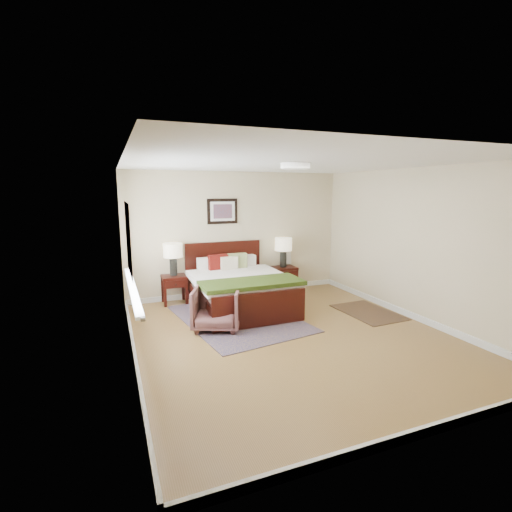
% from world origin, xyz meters
% --- Properties ---
extents(floor, '(5.00, 5.00, 0.00)m').
position_xyz_m(floor, '(0.00, 0.00, 0.00)').
color(floor, olive).
rests_on(floor, ground).
extents(back_wall, '(4.50, 0.04, 2.50)m').
position_xyz_m(back_wall, '(0.00, 2.50, 1.25)').
color(back_wall, beige).
rests_on(back_wall, ground).
extents(front_wall, '(4.50, 0.04, 2.50)m').
position_xyz_m(front_wall, '(0.00, -2.50, 1.25)').
color(front_wall, beige).
rests_on(front_wall, ground).
extents(left_wall, '(0.04, 5.00, 2.50)m').
position_xyz_m(left_wall, '(-2.25, 0.00, 1.25)').
color(left_wall, beige).
rests_on(left_wall, ground).
extents(right_wall, '(0.04, 5.00, 2.50)m').
position_xyz_m(right_wall, '(2.25, 0.00, 1.25)').
color(right_wall, beige).
rests_on(right_wall, ground).
extents(ceiling, '(4.50, 5.00, 0.02)m').
position_xyz_m(ceiling, '(0.00, 0.00, 2.50)').
color(ceiling, white).
rests_on(ceiling, back_wall).
extents(window, '(0.11, 2.72, 1.32)m').
position_xyz_m(window, '(-2.20, 0.70, 1.38)').
color(window, silver).
rests_on(window, left_wall).
extents(door, '(0.06, 1.00, 2.18)m').
position_xyz_m(door, '(-2.23, -1.75, 1.07)').
color(door, silver).
rests_on(door, ground).
extents(ceil_fixture, '(0.44, 0.44, 0.08)m').
position_xyz_m(ceil_fixture, '(0.00, 0.00, 2.47)').
color(ceil_fixture, white).
rests_on(ceil_fixture, ceiling).
extents(bed, '(1.68, 2.03, 1.09)m').
position_xyz_m(bed, '(-0.32, 1.50, 0.51)').
color(bed, '#350E08').
rests_on(bed, ground).
extents(wall_art, '(0.62, 0.05, 0.50)m').
position_xyz_m(wall_art, '(-0.32, 2.47, 1.72)').
color(wall_art, black).
rests_on(wall_art, back_wall).
extents(nightstand_left, '(0.46, 0.41, 0.54)m').
position_xyz_m(nightstand_left, '(-1.35, 2.25, 0.42)').
color(nightstand_left, '#350E08').
rests_on(nightstand_left, ground).
extents(nightstand_right, '(0.54, 0.40, 0.53)m').
position_xyz_m(nightstand_right, '(0.94, 2.26, 0.33)').
color(nightstand_right, '#350E08').
rests_on(nightstand_right, ground).
extents(lamp_left, '(0.35, 0.35, 0.61)m').
position_xyz_m(lamp_left, '(-1.35, 2.27, 0.97)').
color(lamp_left, black).
rests_on(lamp_left, nightstand_left).
extents(lamp_right, '(0.35, 0.35, 0.61)m').
position_xyz_m(lamp_right, '(0.94, 2.27, 0.97)').
color(lamp_right, black).
rests_on(lamp_right, nightstand_right).
extents(armchair, '(0.94, 0.95, 0.66)m').
position_xyz_m(armchair, '(-0.95, 0.70, 0.33)').
color(armchair, brown).
rests_on(armchair, ground).
extents(rug_persian, '(2.05, 2.64, 0.01)m').
position_xyz_m(rug_persian, '(-0.50, 1.00, 0.01)').
color(rug_persian, '#0D0E42').
rests_on(rug_persian, ground).
extents(rug_navy, '(0.85, 1.24, 0.01)m').
position_xyz_m(rug_navy, '(1.73, 0.45, 0.01)').
color(rug_navy, black).
rests_on(rug_navy, ground).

